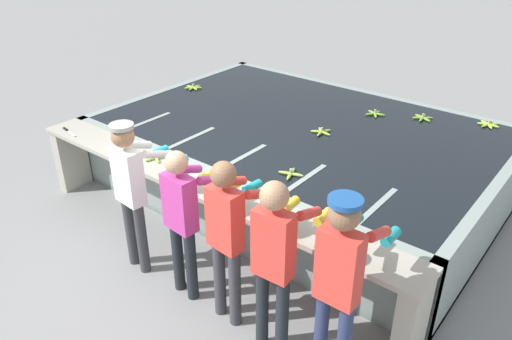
{
  "coord_description": "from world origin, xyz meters",
  "views": [
    {
      "loc": [
        3.28,
        -2.9,
        3.44
      ],
      "look_at": [
        0.0,
        1.2,
        0.63
      ],
      "focal_mm": 35.0,
      "sensor_mm": 36.0,
      "label": 1
    }
  ],
  "objects_px": {
    "worker_2": "(228,229)",
    "banana_bunch_floating_4": "(489,124)",
    "banana_bunch_floating_5": "(291,174)",
    "worker_1": "(184,212)",
    "banana_bunch_floating_1": "(423,118)",
    "worker_0": "(132,184)",
    "worker_3": "(276,254)",
    "banana_bunch_floating_0": "(375,114)",
    "worker_4": "(340,275)",
    "banana_bunch_floating_3": "(193,87)",
    "banana_bunch_floating_2": "(322,132)",
    "knife_0": "(68,131)",
    "banana_bunch_ledge_0": "(156,157)"
  },
  "relations": [
    {
      "from": "worker_0",
      "to": "banana_bunch_floating_3",
      "type": "bearing_deg",
      "value": 124.25
    },
    {
      "from": "worker_1",
      "to": "banana_bunch_floating_1",
      "type": "bearing_deg",
      "value": 77.52
    },
    {
      "from": "worker_4",
      "to": "banana_bunch_floating_5",
      "type": "bearing_deg",
      "value": 136.34
    },
    {
      "from": "worker_2",
      "to": "banana_bunch_floating_0",
      "type": "height_order",
      "value": "worker_2"
    },
    {
      "from": "banana_bunch_floating_1",
      "to": "banana_bunch_floating_2",
      "type": "xyz_separation_m",
      "value": [
        -0.81,
        -1.24,
        0.0
      ]
    },
    {
      "from": "banana_bunch_floating_2",
      "to": "banana_bunch_floating_5",
      "type": "height_order",
      "value": "same"
    },
    {
      "from": "worker_1",
      "to": "banana_bunch_floating_4",
      "type": "xyz_separation_m",
      "value": [
        1.56,
        3.95,
        -0.01
      ]
    },
    {
      "from": "worker_3",
      "to": "banana_bunch_floating_0",
      "type": "relative_size",
      "value": 6.05
    },
    {
      "from": "worker_4",
      "to": "banana_bunch_ledge_0",
      "type": "xyz_separation_m",
      "value": [
        -2.72,
        0.62,
        -0.13
      ]
    },
    {
      "from": "worker_1",
      "to": "worker_3",
      "type": "height_order",
      "value": "worker_3"
    },
    {
      "from": "banana_bunch_floating_0",
      "to": "banana_bunch_floating_5",
      "type": "distance_m",
      "value": 2.13
    },
    {
      "from": "worker_0",
      "to": "banana_bunch_floating_5",
      "type": "distance_m",
      "value": 1.63
    },
    {
      "from": "worker_2",
      "to": "worker_0",
      "type": "bearing_deg",
      "value": -178.55
    },
    {
      "from": "banana_bunch_floating_0",
      "to": "knife_0",
      "type": "relative_size",
      "value": 0.79
    },
    {
      "from": "banana_bunch_floating_1",
      "to": "worker_2",
      "type": "bearing_deg",
      "value": -94.0
    },
    {
      "from": "worker_0",
      "to": "banana_bunch_floating_1",
      "type": "relative_size",
      "value": 5.84
    },
    {
      "from": "banana_bunch_floating_4",
      "to": "worker_2",
      "type": "bearing_deg",
      "value": -104.35
    },
    {
      "from": "worker_1",
      "to": "banana_bunch_floating_1",
      "type": "relative_size",
      "value": 5.55
    },
    {
      "from": "worker_4",
      "to": "worker_2",
      "type": "bearing_deg",
      "value": 179.46
    },
    {
      "from": "worker_3",
      "to": "banana_bunch_floating_5",
      "type": "bearing_deg",
      "value": 120.44
    },
    {
      "from": "worker_1",
      "to": "worker_2",
      "type": "height_order",
      "value": "worker_2"
    },
    {
      "from": "banana_bunch_floating_5",
      "to": "worker_2",
      "type": "bearing_deg",
      "value": -80.04
    },
    {
      "from": "banana_bunch_floating_1",
      "to": "banana_bunch_floating_3",
      "type": "xyz_separation_m",
      "value": [
        -3.29,
        -1.02,
        -0.0
      ]
    },
    {
      "from": "banana_bunch_ledge_0",
      "to": "worker_2",
      "type": "bearing_deg",
      "value": -20.44
    },
    {
      "from": "worker_0",
      "to": "worker_3",
      "type": "bearing_deg",
      "value": -0.75
    },
    {
      "from": "worker_2",
      "to": "banana_bunch_floating_1",
      "type": "xyz_separation_m",
      "value": [
        0.25,
        3.63,
        -0.06
      ]
    },
    {
      "from": "worker_2",
      "to": "worker_3",
      "type": "relative_size",
      "value": 0.98
    },
    {
      "from": "worker_2",
      "to": "banana_bunch_floating_2",
      "type": "height_order",
      "value": "worker_2"
    },
    {
      "from": "banana_bunch_floating_0",
      "to": "knife_0",
      "type": "height_order",
      "value": "banana_bunch_floating_0"
    },
    {
      "from": "worker_3",
      "to": "worker_0",
      "type": "bearing_deg",
      "value": 179.25
    },
    {
      "from": "banana_bunch_floating_0",
      "to": "banana_bunch_floating_5",
      "type": "relative_size",
      "value": 1.0
    },
    {
      "from": "worker_3",
      "to": "knife_0",
      "type": "bearing_deg",
      "value": 172.48
    },
    {
      "from": "banana_bunch_floating_0",
      "to": "banana_bunch_floating_3",
      "type": "xyz_separation_m",
      "value": [
        -2.72,
        -0.76,
        -0.0
      ]
    },
    {
      "from": "banana_bunch_floating_5",
      "to": "banana_bunch_ledge_0",
      "type": "bearing_deg",
      "value": -155.53
    },
    {
      "from": "banana_bunch_ledge_0",
      "to": "worker_1",
      "type": "bearing_deg",
      "value": -29.5
    },
    {
      "from": "worker_4",
      "to": "banana_bunch_floating_4",
      "type": "relative_size",
      "value": 6.18
    },
    {
      "from": "worker_2",
      "to": "banana_bunch_floating_4",
      "type": "xyz_separation_m",
      "value": [
        1.01,
        3.95,
        -0.06
      ]
    },
    {
      "from": "worker_1",
      "to": "banana_bunch_floating_4",
      "type": "relative_size",
      "value": 5.6
    },
    {
      "from": "worker_2",
      "to": "worker_4",
      "type": "xyz_separation_m",
      "value": [
        1.1,
        -0.01,
        0.08
      ]
    },
    {
      "from": "worker_0",
      "to": "worker_3",
      "type": "xyz_separation_m",
      "value": [
        1.78,
        -0.02,
        0.01
      ]
    },
    {
      "from": "banana_bunch_floating_0",
      "to": "banana_bunch_floating_1",
      "type": "xyz_separation_m",
      "value": [
        0.57,
        0.26,
        -0.0
      ]
    },
    {
      "from": "worker_3",
      "to": "banana_bunch_floating_0",
      "type": "bearing_deg",
      "value": 104.06
    },
    {
      "from": "banana_bunch_floating_0",
      "to": "banana_bunch_ledge_0",
      "type": "bearing_deg",
      "value": -115.39
    },
    {
      "from": "banana_bunch_floating_1",
      "to": "knife_0",
      "type": "bearing_deg",
      "value": -136.2
    },
    {
      "from": "banana_bunch_floating_3",
      "to": "banana_bunch_ledge_0",
      "type": "height_order",
      "value": "banana_bunch_ledge_0"
    },
    {
      "from": "worker_3",
      "to": "banana_bunch_floating_5",
      "type": "distance_m",
      "value": 1.51
    },
    {
      "from": "worker_4",
      "to": "banana_bunch_floating_4",
      "type": "distance_m",
      "value": 3.96
    },
    {
      "from": "worker_0",
      "to": "banana_bunch_floating_0",
      "type": "height_order",
      "value": "worker_0"
    },
    {
      "from": "banana_bunch_floating_3",
      "to": "knife_0",
      "type": "relative_size",
      "value": 0.8
    },
    {
      "from": "banana_bunch_floating_1",
      "to": "banana_bunch_floating_2",
      "type": "bearing_deg",
      "value": -123.02
    }
  ]
}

